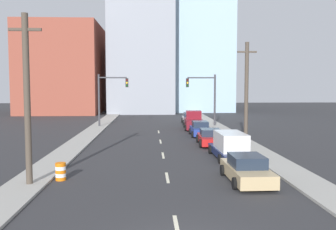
{
  "coord_description": "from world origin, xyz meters",
  "views": [
    {
      "loc": [
        -0.95,
        -11.08,
        5.08
      ],
      "look_at": [
        0.83,
        25.59,
        2.2
      ],
      "focal_mm": 40.0,
      "sensor_mm": 36.0,
      "label": 1
    }
  ],
  "objects_px": {
    "traffic_signal_left": "(107,93)",
    "utility_pole_left_near": "(27,99)",
    "pickup_truck_maroon": "(194,122)",
    "sedan_white": "(190,119)",
    "sedan_red": "(210,138)",
    "sedan_blue": "(200,129)",
    "traffic_signal_right": "(207,93)",
    "traffic_barrel": "(61,171)",
    "sedan_tan": "(247,170)",
    "box_truck_navy": "(230,146)",
    "utility_pole_right_mid": "(246,94)"
  },
  "relations": [
    {
      "from": "traffic_signal_right",
      "to": "sedan_tan",
      "type": "relative_size",
      "value": 1.37
    },
    {
      "from": "utility_pole_right_mid",
      "to": "traffic_signal_right",
      "type": "bearing_deg",
      "value": 93.12
    },
    {
      "from": "sedan_white",
      "to": "sedan_tan",
      "type": "bearing_deg",
      "value": -89.1
    },
    {
      "from": "traffic_signal_right",
      "to": "pickup_truck_maroon",
      "type": "xyz_separation_m",
      "value": [
        -1.93,
        -2.68,
        -3.28
      ]
    },
    {
      "from": "box_truck_navy",
      "to": "sedan_red",
      "type": "height_order",
      "value": "box_truck_navy"
    },
    {
      "from": "utility_pole_left_near",
      "to": "sedan_blue",
      "type": "height_order",
      "value": "utility_pole_left_near"
    },
    {
      "from": "pickup_truck_maroon",
      "to": "sedan_white",
      "type": "distance_m",
      "value": 6.18
    },
    {
      "from": "sedan_red",
      "to": "sedan_white",
      "type": "bearing_deg",
      "value": 91.78
    },
    {
      "from": "sedan_red",
      "to": "traffic_signal_left",
      "type": "bearing_deg",
      "value": 127.91
    },
    {
      "from": "utility_pole_left_near",
      "to": "sedan_white",
      "type": "distance_m",
      "value": 33.05
    },
    {
      "from": "traffic_signal_right",
      "to": "utility_pole_right_mid",
      "type": "xyz_separation_m",
      "value": [
        0.86,
        -15.73,
        0.3
      ]
    },
    {
      "from": "traffic_signal_right",
      "to": "sedan_blue",
      "type": "xyz_separation_m",
      "value": [
        -2.01,
        -8.71,
        -3.46
      ]
    },
    {
      "from": "utility_pole_right_mid",
      "to": "sedan_white",
      "type": "bearing_deg",
      "value": 97.67
    },
    {
      "from": "box_truck_navy",
      "to": "sedan_red",
      "type": "bearing_deg",
      "value": 92.66
    },
    {
      "from": "sedan_blue",
      "to": "sedan_white",
      "type": "xyz_separation_m",
      "value": [
        0.27,
        12.2,
        0.02
      ]
    },
    {
      "from": "traffic_barrel",
      "to": "sedan_red",
      "type": "bearing_deg",
      "value": 49.15
    },
    {
      "from": "traffic_signal_left",
      "to": "sedan_blue",
      "type": "distance_m",
      "value": 13.95
    },
    {
      "from": "traffic_barrel",
      "to": "sedan_blue",
      "type": "height_order",
      "value": "sedan_blue"
    },
    {
      "from": "sedan_blue",
      "to": "traffic_signal_right",
      "type": "bearing_deg",
      "value": 77.41
    },
    {
      "from": "traffic_barrel",
      "to": "pickup_truck_maroon",
      "type": "xyz_separation_m",
      "value": [
        9.97,
        23.46,
        0.38
      ]
    },
    {
      "from": "traffic_signal_left",
      "to": "pickup_truck_maroon",
      "type": "relative_size",
      "value": 1.17
    },
    {
      "from": "utility_pole_left_near",
      "to": "sedan_white",
      "type": "height_order",
      "value": "utility_pole_left_near"
    },
    {
      "from": "traffic_signal_right",
      "to": "box_truck_navy",
      "type": "height_order",
      "value": "traffic_signal_right"
    },
    {
      "from": "sedan_red",
      "to": "pickup_truck_maroon",
      "type": "relative_size",
      "value": 0.84
    },
    {
      "from": "traffic_barrel",
      "to": "pickup_truck_maroon",
      "type": "relative_size",
      "value": 0.17
    },
    {
      "from": "sedan_tan",
      "to": "pickup_truck_maroon",
      "type": "distance_m",
      "value": 24.26
    },
    {
      "from": "traffic_signal_left",
      "to": "utility_pole_left_near",
      "type": "bearing_deg",
      "value": -91.81
    },
    {
      "from": "traffic_barrel",
      "to": "utility_pole_right_mid",
      "type": "bearing_deg",
      "value": 39.2
    },
    {
      "from": "pickup_truck_maroon",
      "to": "sedan_white",
      "type": "relative_size",
      "value": 1.15
    },
    {
      "from": "traffic_signal_left",
      "to": "sedan_blue",
      "type": "bearing_deg",
      "value": -40.11
    },
    {
      "from": "utility_pole_right_mid",
      "to": "sedan_white",
      "type": "relative_size",
      "value": 1.79
    },
    {
      "from": "sedan_blue",
      "to": "sedan_white",
      "type": "relative_size",
      "value": 0.88
    },
    {
      "from": "traffic_signal_left",
      "to": "sedan_tan",
      "type": "distance_m",
      "value": 29.08
    },
    {
      "from": "pickup_truck_maroon",
      "to": "sedan_white",
      "type": "bearing_deg",
      "value": 90.94
    },
    {
      "from": "traffic_signal_right",
      "to": "sedan_red",
      "type": "xyz_separation_m",
      "value": [
        -1.91,
        -14.59,
        -3.49
      ]
    },
    {
      "from": "traffic_barrel",
      "to": "sedan_red",
      "type": "distance_m",
      "value": 15.27
    },
    {
      "from": "traffic_barrel",
      "to": "box_truck_navy",
      "type": "bearing_deg",
      "value": 27.91
    },
    {
      "from": "traffic_signal_right",
      "to": "utility_pole_right_mid",
      "type": "distance_m",
      "value": 15.76
    },
    {
      "from": "sedan_red",
      "to": "sedan_white",
      "type": "height_order",
      "value": "sedan_white"
    },
    {
      "from": "traffic_barrel",
      "to": "sedan_tan",
      "type": "xyz_separation_m",
      "value": [
        9.93,
        -0.8,
        0.18
      ]
    },
    {
      "from": "utility_pole_right_mid",
      "to": "pickup_truck_maroon",
      "type": "distance_m",
      "value": 13.82
    },
    {
      "from": "traffic_signal_left",
      "to": "sedan_blue",
      "type": "xyz_separation_m",
      "value": [
        10.34,
        -8.71,
        -3.46
      ]
    },
    {
      "from": "traffic_signal_left",
      "to": "sedan_white",
      "type": "distance_m",
      "value": 11.69
    },
    {
      "from": "sedan_tan",
      "to": "sedan_red",
      "type": "height_order",
      "value": "sedan_tan"
    },
    {
      "from": "sedan_red",
      "to": "traffic_signal_right",
      "type": "bearing_deg",
      "value": 84.88
    },
    {
      "from": "utility_pole_left_near",
      "to": "pickup_truck_maroon",
      "type": "bearing_deg",
      "value": 65.36
    },
    {
      "from": "traffic_signal_right",
      "to": "pickup_truck_maroon",
      "type": "bearing_deg",
      "value": -125.71
    },
    {
      "from": "traffic_barrel",
      "to": "sedan_red",
      "type": "xyz_separation_m",
      "value": [
        9.99,
        11.55,
        0.17
      ]
    },
    {
      "from": "utility_pole_left_near",
      "to": "pickup_truck_maroon",
      "type": "relative_size",
      "value": 1.56
    },
    {
      "from": "box_truck_navy",
      "to": "pickup_truck_maroon",
      "type": "bearing_deg",
      "value": 90.13
    }
  ]
}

